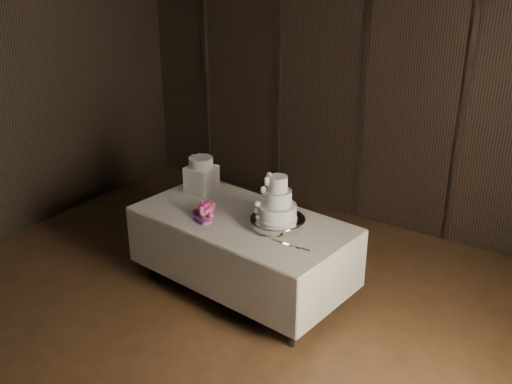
{
  "coord_description": "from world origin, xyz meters",
  "views": [
    {
      "loc": [
        2.62,
        -2.54,
        3.11
      ],
      "look_at": [
        -0.03,
        1.41,
        1.05
      ],
      "focal_mm": 42.0,
      "sensor_mm": 36.0,
      "label": 1
    }
  ],
  "objects_px": {
    "display_table": "(243,251)",
    "cake_stand": "(277,223)",
    "box_pedestal": "(201,179)",
    "bouquet": "(206,210)",
    "wedding_cake": "(274,202)",
    "small_cake": "(201,162)"
  },
  "relations": [
    {
      "from": "small_cake",
      "to": "box_pedestal",
      "type": "bearing_deg",
      "value": 0.0
    },
    {
      "from": "display_table",
      "to": "cake_stand",
      "type": "distance_m",
      "value": 0.53
    },
    {
      "from": "cake_stand",
      "to": "bouquet",
      "type": "bearing_deg",
      "value": -167.16
    },
    {
      "from": "wedding_cake",
      "to": "small_cake",
      "type": "distance_m",
      "value": 1.08
    },
    {
      "from": "bouquet",
      "to": "small_cake",
      "type": "bearing_deg",
      "value": 132.69
    },
    {
      "from": "cake_stand",
      "to": "box_pedestal",
      "type": "relative_size",
      "value": 1.86
    },
    {
      "from": "box_pedestal",
      "to": "small_cake",
      "type": "bearing_deg",
      "value": 0.0
    },
    {
      "from": "display_table",
      "to": "cake_stand",
      "type": "height_order",
      "value": "cake_stand"
    },
    {
      "from": "cake_stand",
      "to": "wedding_cake",
      "type": "xyz_separation_m",
      "value": [
        -0.03,
        -0.02,
        0.2
      ]
    },
    {
      "from": "display_table",
      "to": "cake_stand",
      "type": "bearing_deg",
      "value": 6.91
    },
    {
      "from": "wedding_cake",
      "to": "bouquet",
      "type": "xyz_separation_m",
      "value": [
        -0.64,
        -0.13,
        -0.19
      ]
    },
    {
      "from": "wedding_cake",
      "to": "box_pedestal",
      "type": "distance_m",
      "value": 1.09
    },
    {
      "from": "bouquet",
      "to": "box_pedestal",
      "type": "bearing_deg",
      "value": 132.69
    },
    {
      "from": "bouquet",
      "to": "box_pedestal",
      "type": "height_order",
      "value": "box_pedestal"
    },
    {
      "from": "display_table",
      "to": "bouquet",
      "type": "xyz_separation_m",
      "value": [
        -0.3,
        -0.14,
        0.4
      ]
    },
    {
      "from": "bouquet",
      "to": "box_pedestal",
      "type": "xyz_separation_m",
      "value": [
        -0.4,
        0.44,
        0.07
      ]
    },
    {
      "from": "display_table",
      "to": "box_pedestal",
      "type": "height_order",
      "value": "box_pedestal"
    },
    {
      "from": "box_pedestal",
      "to": "small_cake",
      "type": "xyz_separation_m",
      "value": [
        0.0,
        0.0,
        0.17
      ]
    },
    {
      "from": "cake_stand",
      "to": "box_pedestal",
      "type": "bearing_deg",
      "value": 165.06
    },
    {
      "from": "cake_stand",
      "to": "bouquet",
      "type": "xyz_separation_m",
      "value": [
        -0.66,
        -0.15,
        0.01
      ]
    },
    {
      "from": "box_pedestal",
      "to": "small_cake",
      "type": "distance_m",
      "value": 0.17
    },
    {
      "from": "bouquet",
      "to": "small_cake",
      "type": "height_order",
      "value": "small_cake"
    }
  ]
}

